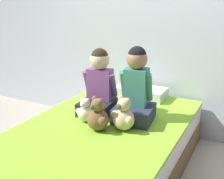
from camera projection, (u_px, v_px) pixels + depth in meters
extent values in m
plane|color=#B2A899|center=(104.00, 170.00, 2.63)|extent=(14.00, 14.00, 0.00)
cube|color=silver|center=(151.00, 25.00, 3.17)|extent=(8.00, 0.06, 2.50)
cube|color=brown|center=(104.00, 159.00, 2.59)|extent=(1.34, 2.05, 0.23)
cube|color=silver|center=(104.00, 138.00, 2.53)|extent=(1.31, 2.01, 0.20)
cube|color=#8CC633|center=(104.00, 126.00, 2.49)|extent=(1.33, 2.03, 0.03)
cube|color=black|center=(98.00, 107.00, 2.72)|extent=(0.33, 0.39, 0.13)
cube|color=#7F4789|center=(100.00, 84.00, 2.71)|extent=(0.25, 0.14, 0.30)
sphere|color=beige|center=(100.00, 60.00, 2.63)|extent=(0.18, 0.18, 0.18)
sphere|color=#2D2319|center=(100.00, 57.00, 2.63)|extent=(0.16, 0.16, 0.16)
cylinder|color=#7F4789|center=(87.00, 82.00, 2.75)|extent=(0.07, 0.14, 0.25)
cylinder|color=#7F4789|center=(113.00, 85.00, 2.65)|extent=(0.07, 0.14, 0.25)
cube|color=#282D47|center=(134.00, 113.00, 2.55)|extent=(0.38, 0.39, 0.14)
cube|color=#3D8470|center=(136.00, 87.00, 2.53)|extent=(0.22, 0.19, 0.34)
sphere|color=#9E7051|center=(137.00, 59.00, 2.45)|extent=(0.19, 0.19, 0.19)
sphere|color=black|center=(137.00, 55.00, 2.44)|extent=(0.16, 0.16, 0.16)
cylinder|color=#3D8470|center=(124.00, 85.00, 2.56)|extent=(0.07, 0.15, 0.27)
cylinder|color=#3D8470|center=(149.00, 87.00, 2.49)|extent=(0.07, 0.15, 0.27)
sphere|color=silver|center=(85.00, 114.00, 2.53)|extent=(0.14, 0.14, 0.14)
sphere|color=silver|center=(85.00, 103.00, 2.50)|extent=(0.09, 0.09, 0.09)
sphere|color=white|center=(82.00, 105.00, 2.47)|extent=(0.04, 0.04, 0.04)
sphere|color=silver|center=(82.00, 99.00, 2.51)|extent=(0.04, 0.04, 0.04)
sphere|color=silver|center=(88.00, 100.00, 2.48)|extent=(0.04, 0.04, 0.04)
sphere|color=silver|center=(79.00, 111.00, 2.55)|extent=(0.05, 0.05, 0.05)
sphere|color=silver|center=(90.00, 114.00, 2.48)|extent=(0.05, 0.05, 0.05)
sphere|color=#D1B78E|center=(124.00, 119.00, 2.36)|extent=(0.19, 0.19, 0.19)
sphere|color=#D1B78E|center=(124.00, 105.00, 2.32)|extent=(0.12, 0.12, 0.12)
sphere|color=#4C4742|center=(119.00, 107.00, 2.29)|extent=(0.05, 0.05, 0.05)
sphere|color=#D1B78E|center=(121.00, 98.00, 2.34)|extent=(0.05, 0.05, 0.05)
sphere|color=#D1B78E|center=(127.00, 101.00, 2.28)|extent=(0.05, 0.05, 0.05)
sphere|color=#D1B78E|center=(115.00, 114.00, 2.41)|extent=(0.07, 0.07, 0.07)
sphere|color=#D1B78E|center=(129.00, 121.00, 2.28)|extent=(0.07, 0.07, 0.07)
sphere|color=brown|center=(98.00, 120.00, 2.36)|extent=(0.18, 0.18, 0.18)
sphere|color=brown|center=(98.00, 105.00, 2.32)|extent=(0.11, 0.11, 0.11)
sphere|color=#4C4742|center=(93.00, 107.00, 2.29)|extent=(0.05, 0.05, 0.05)
sphere|color=brown|center=(95.00, 99.00, 2.34)|extent=(0.05, 0.05, 0.05)
sphere|color=brown|center=(100.00, 101.00, 2.27)|extent=(0.05, 0.05, 0.05)
sphere|color=brown|center=(90.00, 114.00, 2.41)|extent=(0.07, 0.07, 0.07)
sphere|color=brown|center=(102.00, 121.00, 2.28)|extent=(0.07, 0.07, 0.07)
cube|color=silver|center=(140.00, 92.00, 3.18)|extent=(0.57, 0.30, 0.11)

